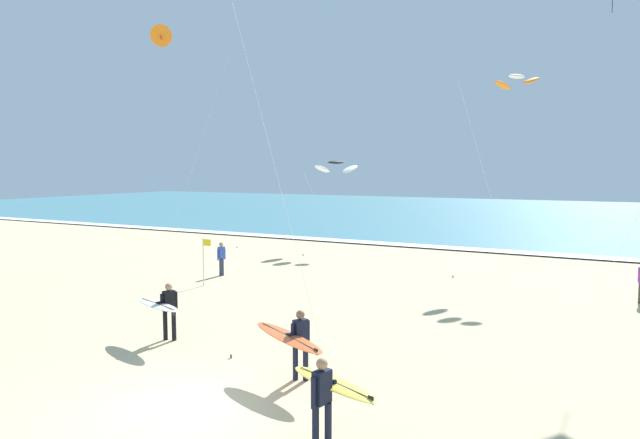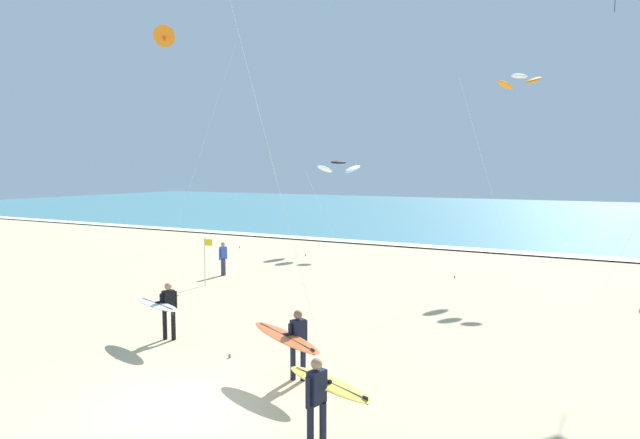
# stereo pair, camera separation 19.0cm
# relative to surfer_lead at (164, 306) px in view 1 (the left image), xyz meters

# --- Properties ---
(ground_plane) EXTENTS (160.00, 160.00, 0.00)m
(ground_plane) POSITION_rel_surfer_lead_xyz_m (3.48, -3.28, -1.05)
(ground_plane) COLOR #CCB789
(ocean_water) EXTENTS (160.00, 60.00, 0.08)m
(ocean_water) POSITION_rel_surfer_lead_xyz_m (3.48, 52.09, -1.01)
(ocean_water) COLOR teal
(ocean_water) RESTS_ON ground
(shoreline_foam) EXTENTS (160.00, 1.50, 0.01)m
(shoreline_foam) POSITION_rel_surfer_lead_xyz_m (3.48, 22.39, -0.96)
(shoreline_foam) COLOR white
(shoreline_foam) RESTS_ON ocean_water
(surfer_lead) EXTENTS (2.23, 1.21, 1.71)m
(surfer_lead) POSITION_rel_surfer_lead_xyz_m (0.00, 0.00, 0.00)
(surfer_lead) COLOR black
(surfer_lead) RESTS_ON ground
(surfer_trailing) EXTENTS (2.49, 1.50, 1.71)m
(surfer_trailing) POSITION_rel_surfer_lead_xyz_m (4.92, -0.91, 0.01)
(surfer_trailing) COLOR black
(surfer_trailing) RESTS_ON ground
(surfer_third) EXTENTS (1.99, 1.09, 1.71)m
(surfer_third) POSITION_rel_surfer_lead_xyz_m (6.99, -3.26, -0.01)
(surfer_third) COLOR black
(surfer_third) RESTS_ON ground
(kite_arc_charcoal_near) EXTENTS (3.04, 4.07, 5.55)m
(kite_arc_charcoal_near) POSITION_rel_surfer_lead_xyz_m (-3.59, 18.90, 4.13)
(kite_arc_charcoal_near) COLOR white
(kite_arc_charcoal_near) RESTS_ON ground
(kite_arc_ivory_mid) EXTENTS (3.29, 4.43, 9.62)m
(kite_arc_ivory_mid) POSITION_rel_surfer_lead_xyz_m (7.23, 16.71, 8.24)
(kite_arc_ivory_mid) COLOR orange
(kite_arc_ivory_mid) RESTS_ON ground
(kite_delta_amber_far) EXTENTS (4.56, 2.82, 13.84)m
(kite_delta_amber_far) POSITION_rel_surfer_lead_xyz_m (-13.23, 14.27, 12.07)
(kite_delta_amber_far) COLOR orange
(kite_delta_amber_far) RESTS_ON ground
(bystander_blue_top) EXTENTS (0.24, 0.49, 1.59)m
(bystander_blue_top) POSITION_rel_surfer_lead_xyz_m (-4.69, 8.78, -0.23)
(bystander_blue_top) COLOR #2D334C
(bystander_blue_top) RESTS_ON ground
(lifeguard_flag) EXTENTS (0.45, 0.05, 2.10)m
(lifeguard_flag) POSITION_rel_surfer_lead_xyz_m (-3.91, 6.59, 0.22)
(lifeguard_flag) COLOR silver
(lifeguard_flag) RESTS_ON ground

